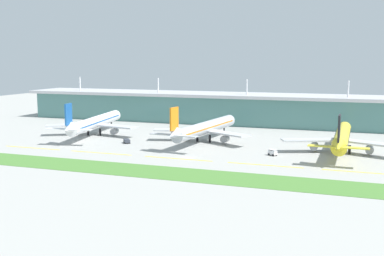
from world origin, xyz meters
name	(u,v)px	position (x,y,z in m)	size (l,w,h in m)	color
ground_plane	(188,158)	(0.00, 0.00, 0.00)	(600.00, 600.00, 0.00)	#9E9E99
terminal_building	(249,109)	(0.00, 104.65, 9.16)	(288.00, 34.00, 26.92)	slate
airliner_near	(95,122)	(-64.23, 37.54, 6.46)	(48.09, 71.42, 18.90)	white
airliner_middle	(205,128)	(-5.26, 37.10, 6.46)	(48.50, 70.13, 18.90)	#ADB2BC
airliner_far	(342,137)	(56.16, 30.07, 6.45)	(48.80, 66.18, 18.90)	yellow
taxiway_stripe_west	(32,148)	(-71.00, -3.38, 0.02)	(28.00, 0.70, 0.04)	yellow
taxiway_stripe_mid_west	(101,153)	(-37.00, -3.38, 0.02)	(28.00, 0.70, 0.04)	yellow
taxiway_stripe_centre	(178,159)	(-3.00, -3.38, 0.02)	(28.00, 0.70, 0.04)	yellow
taxiway_stripe_mid_east	(265,165)	(31.00, -3.38, 0.02)	(28.00, 0.70, 0.04)	yellow
taxiway_stripe_east	(364,172)	(65.00, -3.38, 0.02)	(28.00, 0.70, 0.04)	yellow
grass_verge	(161,172)	(0.00, -26.53, 0.05)	(300.00, 18.00, 0.10)	#477A33
pushback_tug	(127,141)	(-37.76, 21.11, 1.10)	(4.61, 4.94, 1.85)	#333842
baggage_cart	(273,152)	(30.48, 15.04, 1.26)	(3.97, 3.61, 2.48)	silver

